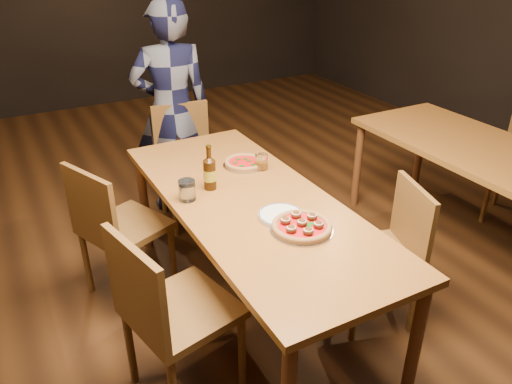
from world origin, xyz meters
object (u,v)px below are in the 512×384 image
water_glass (187,190)px  chair_end (190,165)px  table_main (252,211)px  chair_main_sw (125,225)px  chair_main_nw (182,309)px  table_right (494,163)px  beer_bottle (210,174)px  diner (172,110)px  amber_glass (261,162)px  chair_main_e (376,253)px  pizza_meatball (302,226)px  plate_stack (281,216)px  pizza_margherita (244,163)px

water_glass → chair_end: bearing=68.5°
table_main → chair_main_sw: bearing=136.7°
chair_end → water_glass: 1.13m
chair_main_nw → chair_end: size_ratio=1.04×
table_right → beer_bottle: bearing=166.9°
chair_main_sw → diner: diner is taller
table_main → amber_glass: bearing=53.3°
chair_main_e → pizza_meatball: (-0.52, -0.01, 0.33)m
table_main → plate_stack: plate_stack is taller
beer_bottle → amber_glass: bearing=13.4°
table_right → chair_end: size_ratio=2.16×
table_main → beer_bottle: beer_bottle is taller
pizza_margherita → diner: size_ratio=0.16×
pizza_meatball → amber_glass: amber_glass is taller
pizza_margherita → plate_stack: pizza_margherita is taller
amber_glass → chair_main_sw: bearing=164.6°
chair_end → water_glass: chair_end is taller
table_right → chair_main_e: size_ratio=2.29×
chair_main_sw → water_glass: (0.27, -0.37, 0.34)m
chair_main_sw → chair_main_e: chair_main_sw is taller
chair_main_e → water_glass: (-0.89, 0.54, 0.37)m
chair_end → beer_bottle: (-0.23, -0.94, 0.38)m
chair_end → table_right: bearing=-34.7°
plate_stack → amber_glass: 0.59m
table_main → chair_end: 1.19m
chair_end → diner: size_ratio=0.57×
chair_main_sw → table_right: bearing=-130.4°
chair_main_nw → pizza_meatball: size_ratio=3.12×
pizza_meatball → pizza_margherita: size_ratio=1.20×
pizza_meatball → diner: (0.01, 1.83, 0.05)m
pizza_meatball → plate_stack: size_ratio=1.37×
pizza_margherita → diner: (-0.09, 1.03, 0.05)m
diner → beer_bottle: bearing=90.7°
amber_glass → diner: 1.14m
beer_bottle → water_glass: bearing=-159.1°
chair_main_e → amber_glass: chair_main_e is taller
beer_bottle → water_glass: (-0.16, -0.06, -0.03)m
chair_main_nw → chair_end: 1.64m
plate_stack → amber_glass: bearing=70.6°
chair_end → pizza_margherita: (0.08, -0.75, 0.30)m
chair_end → water_glass: size_ratio=8.24×
pizza_margherita → beer_bottle: (-0.31, -0.19, 0.07)m
water_glass → pizza_meatball: bearing=-56.0°
chair_end → pizza_margherita: bearing=-78.5°
beer_bottle → diner: bearing=79.7°
pizza_meatball → pizza_margherita: 0.80m
table_right → chair_end: 2.12m
table_main → table_right: (1.70, -0.20, 0.00)m
plate_stack → diner: size_ratio=0.14×
pizza_margherita → water_glass: 0.53m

